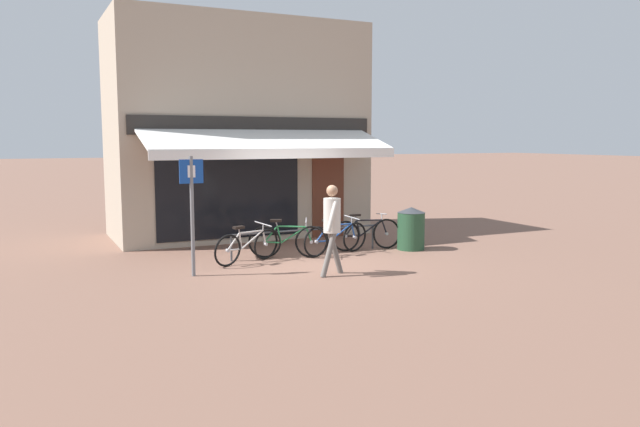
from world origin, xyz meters
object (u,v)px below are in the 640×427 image
(bicycle_green, at_px, (288,241))
(pedestrian_adult, at_px, (332,220))
(litter_bin, at_px, (411,228))
(parking_sign, at_px, (192,203))
(bicycle_black, at_px, (366,234))
(bicycle_blue, at_px, (336,238))
(bicycle_silver, at_px, (247,246))

(bicycle_green, relative_size, pedestrian_adult, 0.93)
(litter_bin, xyz_separation_m, parking_sign, (-5.24, -0.60, 0.88))
(bicycle_black, bearing_deg, bicycle_blue, -161.08)
(bicycle_blue, xyz_separation_m, pedestrian_adult, (-1.03, -1.84, 0.68))
(bicycle_green, xyz_separation_m, bicycle_black, (2.02, 0.16, -0.00))
(bicycle_silver, xyz_separation_m, litter_bin, (3.94, -0.11, 0.14))
(bicycle_black, bearing_deg, parking_sign, -161.31)
(bicycle_green, bearing_deg, parking_sign, -134.37)
(bicycle_green, bearing_deg, bicycle_silver, -146.66)
(pedestrian_adult, height_order, parking_sign, parking_sign)
(litter_bin, bearing_deg, bicycle_silver, 178.41)
(bicycle_blue, bearing_deg, bicycle_silver, 170.05)
(bicycle_green, relative_size, bicycle_blue, 0.90)
(bicycle_black, height_order, pedestrian_adult, pedestrian_adult)
(bicycle_black, distance_m, parking_sign, 4.51)
(bicycle_blue, bearing_deg, litter_bin, -18.18)
(litter_bin, distance_m, parking_sign, 5.35)
(bicycle_black, height_order, litter_bin, litter_bin)
(bicycle_silver, bearing_deg, parking_sign, -172.67)
(bicycle_green, distance_m, bicycle_blue, 1.13)
(bicycle_silver, bearing_deg, bicycle_blue, -19.13)
(bicycle_blue, relative_size, litter_bin, 1.78)
(bicycle_silver, relative_size, bicycle_green, 1.02)
(bicycle_black, bearing_deg, pedestrian_adult, -127.67)
(parking_sign, bearing_deg, pedestrian_adult, -23.92)
(litter_bin, height_order, parking_sign, parking_sign)
(bicycle_green, height_order, parking_sign, parking_sign)
(bicycle_green, height_order, pedestrian_adult, pedestrian_adult)
(bicycle_blue, relative_size, pedestrian_adult, 1.03)
(bicycle_blue, bearing_deg, bicycle_black, 1.29)
(bicycle_silver, distance_m, litter_bin, 3.94)
(pedestrian_adult, bearing_deg, parking_sign, 155.20)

